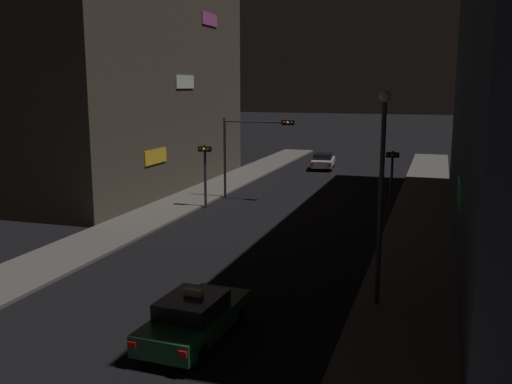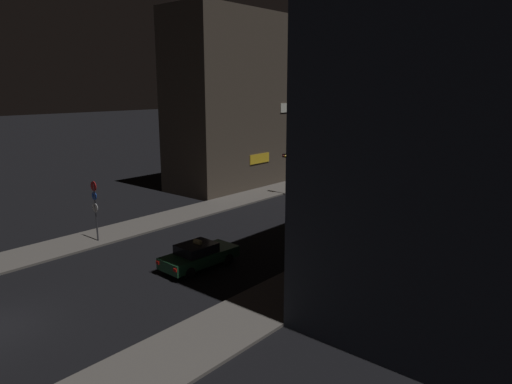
% 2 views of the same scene
% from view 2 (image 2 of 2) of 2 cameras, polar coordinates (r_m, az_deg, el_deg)
% --- Properties ---
extents(sidewalk_left, '(3.35, 61.46, 0.13)m').
position_cam_2_polar(sidewalk_left, '(45.12, 2.82, 0.37)').
color(sidewalk_left, '#5B5651').
rests_on(sidewalk_left, ground_plane).
extents(sidewalk_right, '(3.35, 61.46, 0.13)m').
position_cam_2_polar(sidewalk_right, '(38.25, 20.44, -2.70)').
color(sidewalk_right, '#5B5651').
rests_on(sidewalk_right, ground_plane).
extents(building_facade_left, '(6.34, 23.10, 16.65)m').
position_cam_2_polar(building_facade_left, '(49.95, 1.09, 11.14)').
color(building_facade_left, '#473D33').
rests_on(building_facade_left, ground_plane).
extents(taxi, '(2.01, 4.53, 1.62)m').
position_cam_2_polar(taxi, '(25.89, -7.01, -7.67)').
color(taxi, '#1E512D').
rests_on(taxi, ground_plane).
extents(far_car, '(2.25, 4.61, 1.42)m').
position_cam_2_polar(far_car, '(57.08, 17.99, 3.06)').
color(far_car, '#B7B7BC').
rests_on(far_car, ground_plane).
extents(traffic_light_overhead, '(4.79, 0.42, 5.36)m').
position_cam_2_polar(traffic_light_overhead, '(43.89, 8.31, 4.99)').
color(traffic_light_overhead, '#2D2D33').
rests_on(traffic_light_overhead, ground_plane).
extents(traffic_light_left_kerb, '(0.80, 0.42, 3.89)m').
position_cam_2_polar(traffic_light_left_kerb, '(42.35, 3.74, 3.28)').
color(traffic_light_left_kerb, '#2D2D33').
rests_on(traffic_light_left_kerb, ground_plane).
extents(traffic_light_right_kerb, '(0.80, 0.42, 3.46)m').
position_cam_2_polar(traffic_light_right_kerb, '(40.83, 19.49, 1.82)').
color(traffic_light_right_kerb, '#2D2D33').
rests_on(traffic_light_right_kerb, ground_plane).
extents(sign_pole_left, '(0.63, 0.10, 3.86)m').
position_cam_2_polar(sign_pole_left, '(30.97, -19.06, -1.54)').
color(sign_pole_left, '#2D2D33').
rests_on(sign_pole_left, sidewalk_left).
extents(street_lamp_near_block, '(0.38, 0.38, 7.14)m').
position_cam_2_polar(street_lamp_near_block, '(25.01, 7.58, 0.29)').
color(street_lamp_near_block, '#2D2D33').
rests_on(street_lamp_near_block, sidewalk_right).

